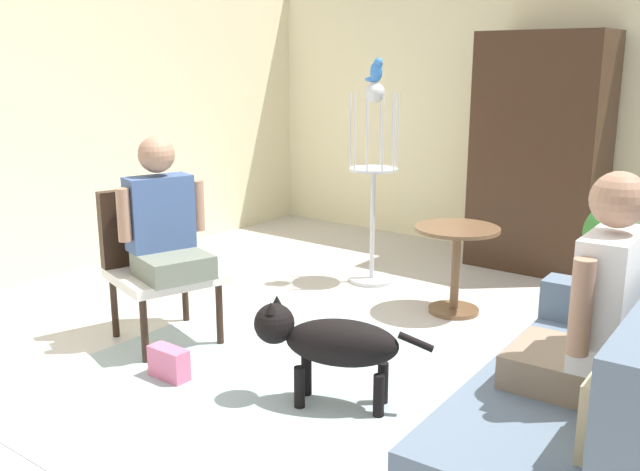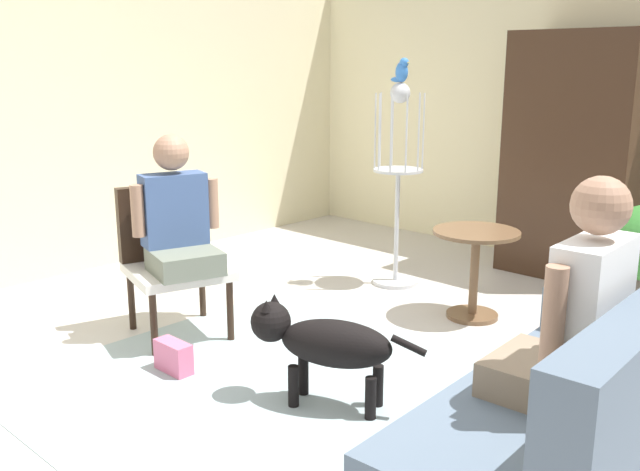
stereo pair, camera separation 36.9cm
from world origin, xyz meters
The scene contains 15 objects.
ground_plane centered at (0.00, 0.00, 0.00)m, with size 7.87×7.87×0.00m, color beige.
back_wall centered at (0.00, 3.34, 1.29)m, with size 6.55×0.12×2.58m, color beige.
left_wall centered at (-3.04, 0.30, 1.29)m, with size 0.12×7.16×2.58m, color beige.
area_rug centered at (-0.01, -0.19, 0.00)m, with size 2.73×2.37×0.01m, color #9EB2B7.
couch centered at (1.43, -0.06, 0.32)m, with size 0.89×1.77×0.93m.
armchair centered at (-1.31, -0.04, 0.54)m, with size 0.74×0.74×0.94m.
person_on_couch centered at (1.39, -0.08, 0.79)m, with size 0.47×0.58×0.89m.
person_on_armchair centered at (-1.15, -0.09, 0.78)m, with size 0.55×0.55×0.83m.
round_end_table centered at (0.01, 1.49, 0.41)m, with size 0.58×0.58×0.62m.
dog centered at (0.13, -0.15, 0.34)m, with size 0.85×0.48×0.55m.
bird_cage_stand centered at (-0.84, 1.74, 0.77)m, with size 0.38×0.38×1.57m.
parrot centered at (-0.83, 1.74, 1.65)m, with size 0.17×0.10×0.18m.
potted_plant centered at (1.06, 1.67, 0.60)m, with size 0.50×0.50×0.91m.
armoire_cabinet centered at (0.02, 2.93, 0.98)m, with size 1.03×0.56×1.96m, color #382316.
handbag centered at (-0.74, -0.44, 0.09)m, with size 0.24×0.10×0.18m, color #D8668C.
Camera 1 is at (2.13, -2.80, 1.71)m, focal length 39.60 mm.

